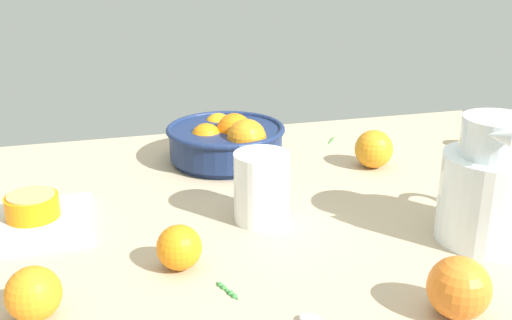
{
  "coord_description": "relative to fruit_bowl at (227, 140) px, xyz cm",
  "views": [
    {
      "loc": [
        -28.23,
        -92.23,
        43.89
      ],
      "look_at": [
        -3.48,
        -0.44,
        8.69
      ],
      "focal_mm": 42.37,
      "sensor_mm": 36.0,
      "label": 1
    }
  ],
  "objects": [
    {
      "name": "loose_orange_3",
      "position": [
        15.43,
        -60.61,
        -0.72
      ],
      "size": [
        7.79,
        7.79,
        7.79
      ],
      "primitive_type": "sphere",
      "color": "orange",
      "rests_on": "ground_plane"
    },
    {
      "name": "cutting_board",
      "position": [
        -41.66,
        -21.64,
        -4.01
      ],
      "size": [
        28.67,
        18.97,
        1.22
      ],
      "primitive_type": "cube",
      "rotation": [
        0.0,
        0.0,
        0.01
      ],
      "color": "beige",
      "rests_on": "ground_plane"
    },
    {
      "name": "herb_sprig_0",
      "position": [
        26.17,
        7.13,
        -4.35
      ],
      "size": [
        3.4,
        4.53,
        0.86
      ],
      "color": "#518845",
      "rests_on": "ground_plane"
    },
    {
      "name": "herb_sprig_1",
      "position": [
        -10.66,
        -48.02,
        -4.33
      ],
      "size": [
        2.1,
        4.83,
        0.96
      ],
      "color": "#337837",
      "rests_on": "ground_plane"
    },
    {
      "name": "fruit_bowl",
      "position": [
        0.0,
        0.0,
        0.0
      ],
      "size": [
        24.4,
        24.4,
        10.68
      ],
      "color": "navy",
      "rests_on": "ground_plane"
    },
    {
      "name": "juice_pitcher",
      "position": [
        30.87,
        -43.83,
        2.68
      ],
      "size": [
        14.92,
        17.39,
        20.06
      ],
      "color": "white",
      "rests_on": "ground_plane"
    },
    {
      "name": "loose_orange_1",
      "position": [
        56.65,
        -7.24,
        -1.29
      ],
      "size": [
        6.64,
        6.64,
        6.64
      ],
      "primitive_type": "sphere",
      "color": "orange",
      "rests_on": "ground_plane"
    },
    {
      "name": "loose_orange_0",
      "position": [
        -34.51,
        -47.71,
        -1.21
      ],
      "size": [
        6.81,
        6.81,
        6.81
      ],
      "primitive_type": "sphere",
      "color": "orange",
      "rests_on": "ground_plane"
    },
    {
      "name": "juice_glass",
      "position": [
        -0.47,
        -28.46,
        0.57
      ],
      "size": [
        9.16,
        9.16,
        11.6
      ],
      "color": "white",
      "rests_on": "ground_plane"
    },
    {
      "name": "orange_half_0",
      "position": [
        -36.66,
        -20.26,
        -1.44
      ],
      "size": [
        8.51,
        8.51,
        3.98
      ],
      "color": "orange",
      "rests_on": "cutting_board"
    },
    {
      "name": "loose_orange_4",
      "position": [
        27.84,
        -10.92,
        -0.76
      ],
      "size": [
        7.7,
        7.7,
        7.7
      ],
      "primitive_type": "sphere",
      "color": "orange",
      "rests_on": "ground_plane"
    },
    {
      "name": "ground_plane",
      "position": [
        3.38,
        -23.04,
        -6.11
      ],
      "size": [
        131.93,
        90.12,
        3.0
      ],
      "primitive_type": "cube",
      "color": "tan"
    },
    {
      "name": "loose_orange_2",
      "position": [
        -15.77,
        -40.38,
        -1.4
      ],
      "size": [
        6.43,
        6.43,
        6.43
      ],
      "primitive_type": "sphere",
      "color": "orange",
      "rests_on": "ground_plane"
    }
  ]
}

